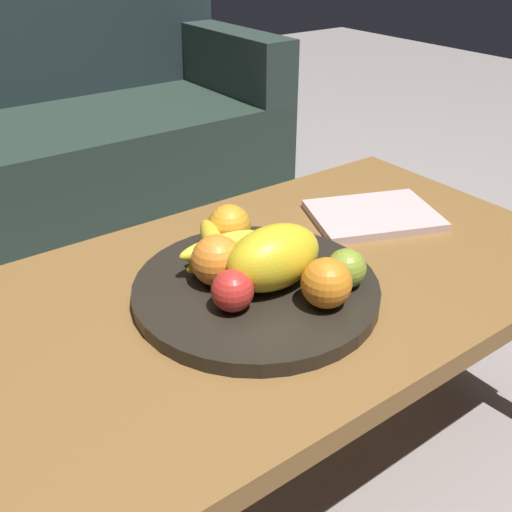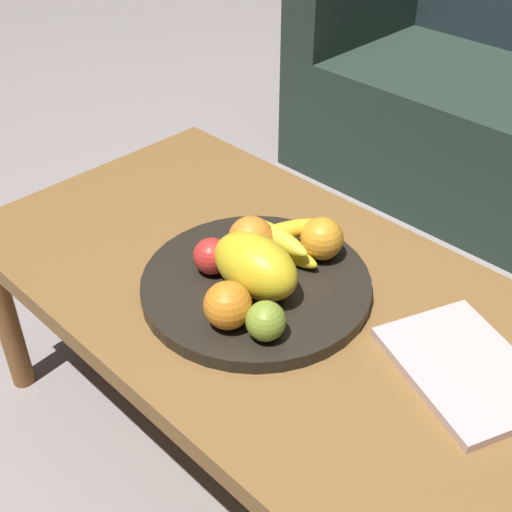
# 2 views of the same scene
# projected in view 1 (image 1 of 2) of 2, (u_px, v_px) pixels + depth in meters

# --- Properties ---
(ground_plane) EXTENTS (8.00, 8.00, 0.00)m
(ground_plane) POSITION_uv_depth(u_px,v_px,m) (260.00, 460.00, 1.20)
(ground_plane) COLOR gray
(coffee_table) EXTENTS (1.19, 0.63, 0.44)m
(coffee_table) POSITION_uv_depth(u_px,v_px,m) (260.00, 305.00, 1.01)
(coffee_table) COLOR brown
(coffee_table) RESTS_ON ground_plane
(couch) EXTENTS (1.70, 0.70, 0.90)m
(couch) POSITION_uv_depth(u_px,v_px,m) (27.00, 146.00, 1.97)
(couch) COLOR #23322A
(couch) RESTS_ON ground_plane
(fruit_bowl) EXTENTS (0.40, 0.40, 0.03)m
(fruit_bowl) POSITION_uv_depth(u_px,v_px,m) (256.00, 289.00, 0.94)
(fruit_bowl) COLOR black
(fruit_bowl) RESTS_ON coffee_table
(melon_large_front) EXTENTS (0.17, 0.10, 0.10)m
(melon_large_front) POSITION_uv_depth(u_px,v_px,m) (274.00, 257.00, 0.91)
(melon_large_front) COLOR yellow
(melon_large_front) RESTS_ON fruit_bowl
(orange_front) EXTENTS (0.08, 0.08, 0.08)m
(orange_front) POSITION_uv_depth(u_px,v_px,m) (326.00, 283.00, 0.86)
(orange_front) COLOR orange
(orange_front) RESTS_ON fruit_bowl
(orange_left) EXTENTS (0.08, 0.08, 0.08)m
(orange_left) POSITION_uv_depth(u_px,v_px,m) (217.00, 260.00, 0.92)
(orange_left) COLOR orange
(orange_left) RESTS_ON fruit_bowl
(orange_right) EXTENTS (0.08, 0.08, 0.08)m
(orange_right) POSITION_uv_depth(u_px,v_px,m) (229.00, 226.00, 1.03)
(orange_right) COLOR orange
(orange_right) RESTS_ON fruit_bowl
(apple_front) EXTENTS (0.06, 0.06, 0.06)m
(apple_front) POSITION_uv_depth(u_px,v_px,m) (346.00, 268.00, 0.91)
(apple_front) COLOR olive
(apple_front) RESTS_ON fruit_bowl
(apple_left) EXTENTS (0.06, 0.06, 0.06)m
(apple_left) POSITION_uv_depth(u_px,v_px,m) (232.00, 291.00, 0.86)
(apple_left) COLOR red
(apple_left) RESTS_ON fruit_bowl
(banana_bunch) EXTENTS (0.16, 0.16, 0.06)m
(banana_bunch) POSITION_uv_depth(u_px,v_px,m) (222.00, 250.00, 0.97)
(banana_bunch) COLOR gold
(banana_bunch) RESTS_ON fruit_bowl
(magazine) EXTENTS (0.30, 0.26, 0.02)m
(magazine) POSITION_uv_depth(u_px,v_px,m) (373.00, 215.00, 1.19)
(magazine) COLOR beige
(magazine) RESTS_ON coffee_table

